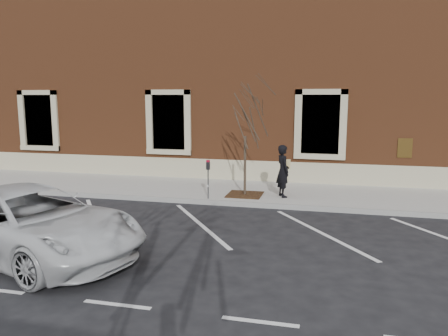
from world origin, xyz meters
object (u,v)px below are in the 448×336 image
(parking_meter, at_px, (208,172))
(white_truck, at_px, (30,222))
(man, at_px, (283,171))
(sapling, at_px, (245,120))

(parking_meter, height_order, white_truck, white_truck)
(man, xyz_separation_m, white_truck, (-4.78, -6.33, -0.26))
(man, distance_m, sapling, 2.09)
(sapling, height_order, white_truck, sapling)
(parking_meter, xyz_separation_m, white_truck, (-2.47, -5.47, -0.28))
(man, bearing_deg, sapling, 64.59)
(man, distance_m, parking_meter, 2.47)
(parking_meter, bearing_deg, man, 0.69)
(sapling, relative_size, white_truck, 0.67)
(sapling, bearing_deg, white_truck, -119.26)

